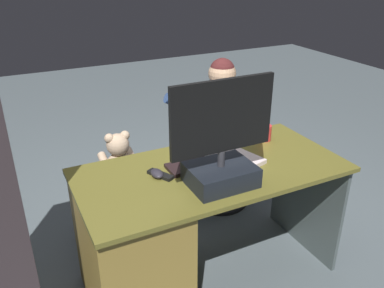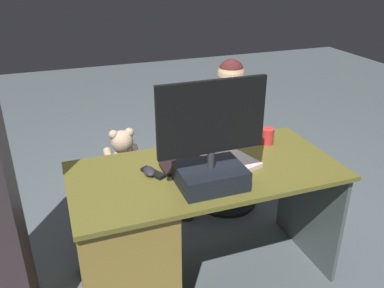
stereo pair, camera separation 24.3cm
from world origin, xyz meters
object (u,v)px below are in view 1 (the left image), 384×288
Objects in this scene: desk at (148,240)px; monitor at (221,153)px; computer_mouse at (157,173)px; teddy_bear at (118,158)px; tv_remote at (160,175)px; visitor_chair at (219,173)px; person at (211,125)px; office_chair_teddy at (123,201)px; keyboard at (204,163)px; cup at (265,133)px.

monitor is (-0.34, 0.16, 0.52)m from desk.
computer_mouse reaches higher than teddy_bear.
teddy_bear is at bearing -70.50° from monitor.
tv_remote is at bearing -156.55° from desk.
visitor_chair is (-0.79, -0.04, -0.33)m from teddy_bear.
monitor is 0.99m from person.
keyboard is at bearing 117.93° from office_chair_teddy.
monitor is 0.35m from tv_remote.
computer_mouse is at bearing 43.65° from person.
keyboard is 2.80× the size of tv_remote.
monitor is 1.20m from visitor_chair.
visitor_chair is (-0.76, -0.65, -0.51)m from computer_mouse.
person is at bearing -163.09° from tv_remote.
office_chair_teddy is at bearing -62.07° from keyboard.
keyboard is 1.24× the size of teddy_bear.
tv_remote is 0.79m from office_chair_teddy.
person is (-0.71, -0.03, 0.09)m from teddy_bear.
tv_remote reaches higher than visitor_chair.
teddy_bear is at bearing 2.90° from visitor_chair.
person reaches higher than teddy_bear.
teddy_bear is (0.31, -0.60, -0.18)m from keyboard.
keyboard is 4.38× the size of computer_mouse.
computer_mouse reaches higher than office_chair_teddy.
visitor_chair is (-0.48, -0.64, -0.51)m from keyboard.
person is (-0.42, -0.86, -0.24)m from monitor.
computer_mouse reaches higher than visitor_chair.
teddy_bear is at bearing -113.13° from tv_remote.
cup is 0.20× the size of office_chair_teddy.
cup is at bearing -168.21° from desk.
computer_mouse is (0.28, 0.01, 0.01)m from keyboard.
cup is at bearing 99.62° from person.
office_chair_teddy is 1.04× the size of visitor_chair.
visitor_chair is 0.43m from person.
teddy_bear is 0.30× the size of person.
visitor_chair is (-0.79, -0.05, -0.00)m from office_chair_teddy.
tv_remote is at bearing 41.57° from visitor_chair.
teddy_bear is at bearing -31.20° from cup.
teddy_bear is (0.00, -0.01, 0.33)m from office_chair_teddy.
desk is 3.45× the size of keyboard.
keyboard is (-0.02, -0.22, -0.16)m from monitor.
monitor is 0.62m from cup.
keyboard is 0.90× the size of visitor_chair.
computer_mouse is 0.95m from person.
tv_remote is (-0.02, 0.01, -0.01)m from computer_mouse.
office_chair_teddy is (0.03, -0.60, -0.51)m from computer_mouse.
teddy_bear is (0.05, -0.62, -0.18)m from tv_remote.
teddy_bear is (0.80, -0.49, -0.21)m from cup.
computer_mouse is at bearing 9.54° from cup.
visitor_chair is at bearing -177.10° from teddy_bear.
person reaches higher than desk.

